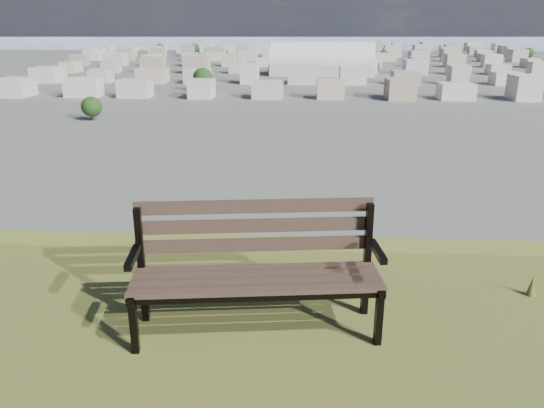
{
  "coord_description": "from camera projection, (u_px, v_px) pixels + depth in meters",
  "views": [
    {
      "loc": [
        0.47,
        -0.81,
        27.14
      ],
      "look_at": [
        0.18,
        4.53,
        25.3
      ],
      "focal_mm": 35.0,
      "sensor_mm": 36.0,
      "label": 1
    }
  ],
  "objects": [
    {
      "name": "park_bench",
      "position": [
        256.0,
        262.0,
        3.79
      ],
      "size": [
        1.8,
        0.76,
        0.91
      ],
      "rotation": [
        0.0,
        0.0,
        0.11
      ],
      "color": "#443027",
      "rests_on": "hilltop_mesa"
    },
    {
      "name": "arena",
      "position": [
        322.0,
        65.0,
        283.63
      ],
      "size": [
        56.08,
        27.29,
        22.97
      ],
      "rotation": [
        0.0,
        0.0,
        -0.08
      ],
      "color": "#BABAB6",
      "rests_on": "ground"
    },
    {
      "name": "city_blocks",
      "position": [
        301.0,
        57.0,
        380.87
      ],
      "size": [
        395.0,
        361.0,
        7.0
      ],
      "color": "beige",
      "rests_on": "ground"
    },
    {
      "name": "city_trees",
      "position": [
        256.0,
        62.0,
        310.56
      ],
      "size": [
        406.52,
        387.2,
        9.98
      ],
      "color": "#38291C",
      "rests_on": "ground"
    },
    {
      "name": "bay_water",
      "position": [
        302.0,
        39.0,
        859.3
      ],
      "size": [
        2400.0,
        700.0,
        0.12
      ],
      "primitive_type": "cube",
      "color": "#98A6C2",
      "rests_on": "ground"
    },
    {
      "name": "far_hills",
      "position": [
        278.0,
        22.0,
        1328.92
      ],
      "size": [
        2050.0,
        340.0,
        60.0
      ],
      "color": "#9198B4",
      "rests_on": "ground"
    }
  ]
}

